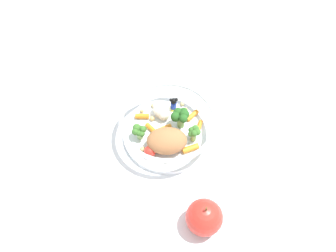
% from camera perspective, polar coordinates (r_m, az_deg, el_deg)
% --- Properties ---
extents(ground_plane, '(2.40, 2.40, 0.00)m').
position_cam_1_polar(ground_plane, '(0.79, 1.18, -2.00)').
color(ground_plane, white).
extents(food_container, '(0.21, 0.21, 0.07)m').
position_cam_1_polar(food_container, '(0.77, -0.13, -0.26)').
color(food_container, white).
rests_on(food_container, ground_plane).
extents(loose_apple, '(0.07, 0.07, 0.08)m').
position_cam_1_polar(loose_apple, '(0.68, 5.77, -14.22)').
color(loose_apple, red).
rests_on(loose_apple, ground_plane).
extents(folded_napkin, '(0.14, 0.15, 0.01)m').
position_cam_1_polar(folded_napkin, '(0.91, -10.65, 7.54)').
color(folded_napkin, white).
rests_on(folded_napkin, ground_plane).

